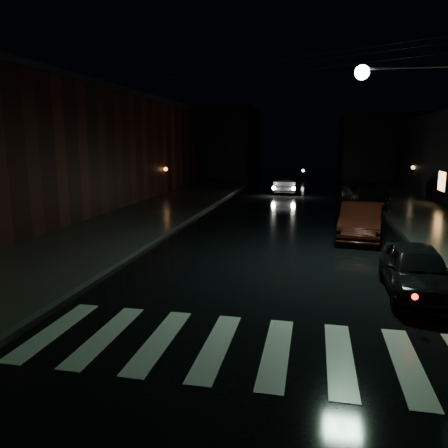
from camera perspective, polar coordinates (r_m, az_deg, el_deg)
The scene contains 12 objects.
ground at distance 9.44m, azimuth -16.61°, elevation -15.03°, with size 120.00×120.00×0.00m, color black.
sidewalk_left at distance 23.66m, azimuth -11.37°, elevation 0.87°, with size 6.00×44.00×0.15m, color #282826.
sidewalk_right at distance 22.55m, azimuth 26.39°, elevation -0.52°, with size 4.00×44.00×0.15m, color #282826.
building_left at distance 28.49m, azimuth -23.25°, elevation 8.79°, with size 10.00×36.00×7.00m, color black.
building_far_left at distance 54.32m, azimuth -3.52°, elevation 10.65°, with size 14.00×10.00×8.00m, color black.
building_far_right at distance 53.34m, azimuth 22.59°, elevation 9.33°, with size 14.00×10.00×7.00m, color black.
crosswalk at distance 8.97m, azimuth 2.88°, elevation -15.93°, with size 9.00×3.00×0.01m, color beige.
parked_car_a at distance 12.72m, azimuth 23.82°, elevation -5.51°, with size 1.60×3.97×1.35m, color black.
parked_car_b at distance 19.30m, azimuth 17.38°, elevation 0.45°, with size 1.60×4.59×1.51m, color black.
parked_car_c at distance 28.17m, azimuth 18.57°, elevation 3.30°, with size 1.89×4.64×1.35m, color black.
parked_car_d at distance 30.64m, azimuth 18.04°, elevation 3.94°, with size 2.32×5.03×1.40m, color black.
oncoming_car at distance 35.35m, azimuth 8.32°, elevation 5.35°, with size 1.69×4.84×1.59m, color black.
Camera 1 is at (4.20, -7.43, 4.03)m, focal length 35.00 mm.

